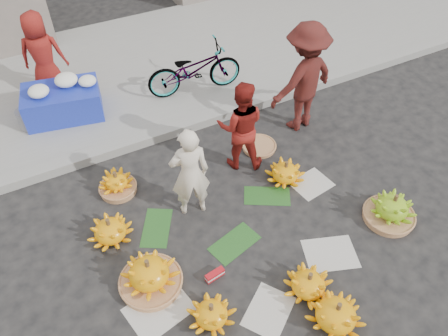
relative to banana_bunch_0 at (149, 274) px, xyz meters
name	(u,v)px	position (x,y,z in m)	size (l,w,h in m)	color
ground	(234,229)	(1.26, 0.26, -0.22)	(80.00, 80.00, 0.00)	black
curb	(170,130)	(1.26, 2.46, -0.14)	(40.00, 0.25, 0.15)	gray
sidewalk	(128,69)	(1.26, 4.56, -0.16)	(40.00, 4.00, 0.12)	gray
newspaper_scatter	(265,276)	(1.26, -0.54, -0.21)	(3.20, 1.80, 0.00)	beige
banana_leaves	(220,221)	(1.16, 0.46, -0.21)	(2.00, 1.00, 0.00)	#1C4E1A
banana_bunch_0	(149,274)	(0.00, 0.00, 0.00)	(0.82, 0.82, 0.49)	#A86F46
banana_bunch_1	(211,313)	(0.44, -0.73, -0.08)	(0.63, 0.63, 0.33)	#FFAE0C
banana_bunch_2	(336,314)	(1.64, -1.38, -0.04)	(0.82, 0.82, 0.39)	#FFAE0C
banana_bunch_3	(308,283)	(1.60, -0.92, -0.06)	(0.68, 0.68, 0.35)	#FFAE0C
banana_bunch_4	(391,209)	(3.21, -0.54, -0.02)	(0.70, 0.70, 0.46)	#A86F46
banana_bunch_5	(285,172)	(2.37, 0.73, -0.07)	(0.72, 0.72, 0.35)	#FFAE0C
banana_bunch_6	(110,230)	(-0.21, 0.88, -0.06)	(0.74, 0.74, 0.36)	#FFAE0C
banana_bunch_7	(117,184)	(0.12, 1.63, -0.06)	(0.54, 0.54, 0.38)	#A86F46
basket_spare	(259,147)	(2.38, 1.49, -0.19)	(0.52, 0.52, 0.06)	#A86F46
incense_stack	(215,275)	(0.71, -0.27, -0.16)	(0.24, 0.08, 0.10)	red
vendor_cream	(190,173)	(0.92, 0.83, 0.49)	(0.52, 0.34, 1.41)	#F0E2CA
vendor_red	(241,126)	(1.95, 1.34, 0.50)	(0.69, 0.54, 1.42)	maroon
man_striped	(304,78)	(3.25, 1.70, 0.69)	(1.17, 0.67, 1.81)	maroon
flower_table	(63,100)	(-0.12, 3.59, 0.19)	(1.33, 0.97, 0.70)	#1A29AA
grey_bucket	(27,119)	(-0.74, 3.53, 0.07)	(0.30, 0.30, 0.33)	slate
flower_vendor	(43,55)	(-0.17, 4.33, 0.65)	(0.73, 0.48, 1.49)	maroon
bicycle	(194,69)	(2.08, 3.22, 0.34)	(1.67, 0.58, 0.88)	gray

